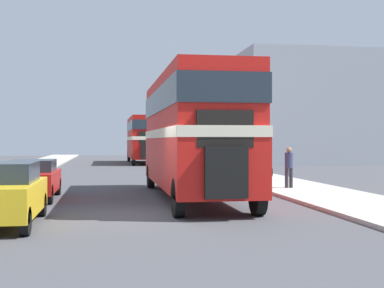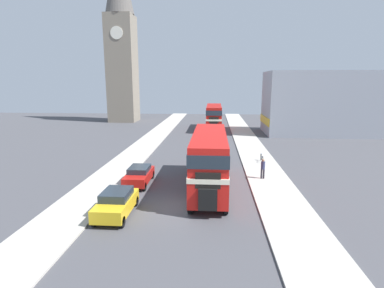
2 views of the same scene
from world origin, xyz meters
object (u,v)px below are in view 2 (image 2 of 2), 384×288
at_px(pedestrian_walking, 263,168).
at_px(bus_distant, 214,115).
at_px(church_tower, 121,32).
at_px(double_decker_bus, 209,156).
at_px(bicycle_on_pavement, 262,158).
at_px(car_parked_near, 116,203).
at_px(car_parked_mid, 139,175).

bearing_deg(pedestrian_walking, bus_distant, 98.53).
distance_m(pedestrian_walking, church_tower, 47.47).
xyz_separation_m(double_decker_bus, bicycle_on_pavement, (5.23, 7.90, -2.07)).
height_order(car_parked_near, church_tower, church_tower).
xyz_separation_m(pedestrian_walking, church_tower, (-23.08, 37.84, 16.98)).
bearing_deg(double_decker_bus, bicycle_on_pavement, 56.48).
height_order(car_parked_near, bicycle_on_pavement, car_parked_near).
bearing_deg(car_parked_mid, double_decker_bus, -6.10).
relative_size(double_decker_bus, church_tower, 0.31).
bearing_deg(pedestrian_walking, car_parked_near, -142.97).
bearing_deg(bicycle_on_pavement, car_parked_mid, -146.13).
bearing_deg(car_parked_near, bicycle_on_pavement, 50.49).
distance_m(double_decker_bus, car_parked_mid, 5.95).
bearing_deg(double_decker_bus, car_parked_near, -136.91).
relative_size(car_parked_near, pedestrian_walking, 2.34).
relative_size(double_decker_bus, bicycle_on_pavement, 6.29).
relative_size(bicycle_on_pavement, church_tower, 0.05).
bearing_deg(church_tower, double_decker_bus, -65.10).
bearing_deg(bicycle_on_pavement, bus_distant, 102.62).
bearing_deg(bus_distant, car_parked_mid, -101.48).
height_order(double_decker_bus, pedestrian_walking, double_decker_bus).
distance_m(bicycle_on_pavement, church_tower, 43.82).
relative_size(pedestrian_walking, bicycle_on_pavement, 0.96).
bearing_deg(car_parked_mid, car_parked_near, -89.61).
bearing_deg(car_parked_near, pedestrian_walking, 37.03).
xyz_separation_m(car_parked_mid, bicycle_on_pavement, (10.87, 7.29, -0.25)).
bearing_deg(church_tower, car_parked_mid, -71.80).
distance_m(bus_distant, car_parked_near, 35.64).
height_order(bus_distant, pedestrian_walking, bus_distant).
bearing_deg(church_tower, car_parked_near, -73.97).
bearing_deg(car_parked_mid, church_tower, 108.20).
bearing_deg(pedestrian_walking, double_decker_bus, -152.25).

